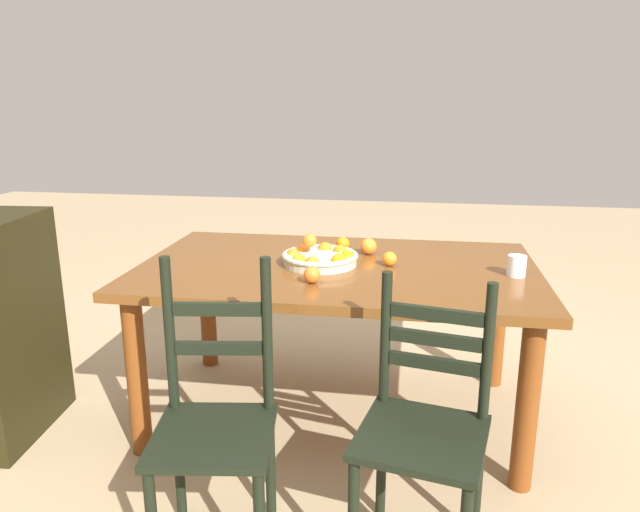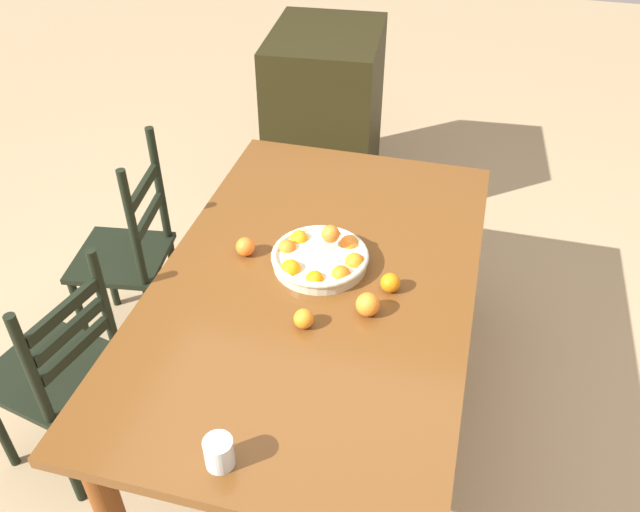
{
  "view_description": "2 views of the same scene",
  "coord_description": "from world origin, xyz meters",
  "px_view_note": "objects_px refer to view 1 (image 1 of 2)",
  "views": [
    {
      "loc": [
        -0.33,
        2.59,
        1.51
      ],
      "look_at": [
        0.08,
        0.01,
        0.8
      ],
      "focal_mm": 33.5,
      "sensor_mm": 36.0,
      "label": 1
    },
    {
      "loc": [
        -1.69,
        -0.46,
        2.26
      ],
      "look_at": [
        0.08,
        0.01,
        0.8
      ],
      "focal_mm": 37.15,
      "sensor_mm": 36.0,
      "label": 2
    }
  ],
  "objects_px": {
    "chair_near_window": "(215,426)",
    "orange_loose_3": "(343,244)",
    "fruit_bowl": "(320,257)",
    "orange_loose_2": "(390,259)",
    "orange_loose_0": "(312,275)",
    "drinking_glass": "(517,266)",
    "dining_table": "(337,286)",
    "orange_loose_1": "(369,246)",
    "chair_by_cabinet": "(424,430)"
  },
  "relations": [
    {
      "from": "chair_near_window",
      "to": "orange_loose_2",
      "type": "relative_size",
      "value": 15.32
    },
    {
      "from": "orange_loose_3",
      "to": "chair_near_window",
      "type": "bearing_deg",
      "value": 76.78
    },
    {
      "from": "orange_loose_3",
      "to": "dining_table",
      "type": "bearing_deg",
      "value": 91.39
    },
    {
      "from": "dining_table",
      "to": "orange_loose_1",
      "type": "distance_m",
      "value": 0.28
    },
    {
      "from": "orange_loose_1",
      "to": "orange_loose_3",
      "type": "height_order",
      "value": "orange_loose_1"
    },
    {
      "from": "chair_by_cabinet",
      "to": "orange_loose_1",
      "type": "bearing_deg",
      "value": 116.18
    },
    {
      "from": "chair_near_window",
      "to": "orange_loose_0",
      "type": "height_order",
      "value": "chair_near_window"
    },
    {
      "from": "orange_loose_0",
      "to": "drinking_glass",
      "type": "bearing_deg",
      "value": -164.64
    },
    {
      "from": "drinking_glass",
      "to": "orange_loose_2",
      "type": "bearing_deg",
      "value": -7.65
    },
    {
      "from": "dining_table",
      "to": "orange_loose_3",
      "type": "distance_m",
      "value": 0.29
    },
    {
      "from": "fruit_bowl",
      "to": "drinking_glass",
      "type": "bearing_deg",
      "value": 176.96
    },
    {
      "from": "dining_table",
      "to": "chair_by_cabinet",
      "type": "xyz_separation_m",
      "value": [
        -0.4,
        0.84,
        -0.2
      ]
    },
    {
      "from": "orange_loose_0",
      "to": "orange_loose_2",
      "type": "bearing_deg",
      "value": -134.86
    },
    {
      "from": "orange_loose_2",
      "to": "drinking_glass",
      "type": "distance_m",
      "value": 0.55
    },
    {
      "from": "fruit_bowl",
      "to": "orange_loose_1",
      "type": "bearing_deg",
      "value": -133.98
    },
    {
      "from": "chair_by_cabinet",
      "to": "orange_loose_2",
      "type": "xyz_separation_m",
      "value": [
        0.16,
        -0.87,
        0.33
      ]
    },
    {
      "from": "orange_loose_0",
      "to": "orange_loose_1",
      "type": "relative_size",
      "value": 0.88
    },
    {
      "from": "orange_loose_2",
      "to": "chair_by_cabinet",
      "type": "bearing_deg",
      "value": 100.51
    },
    {
      "from": "chair_by_cabinet",
      "to": "fruit_bowl",
      "type": "bearing_deg",
      "value": 131.31
    },
    {
      "from": "orange_loose_1",
      "to": "drinking_glass",
      "type": "height_order",
      "value": "drinking_glass"
    },
    {
      "from": "dining_table",
      "to": "chair_near_window",
      "type": "xyz_separation_m",
      "value": [
        0.28,
        0.92,
        -0.2
      ]
    },
    {
      "from": "orange_loose_1",
      "to": "orange_loose_2",
      "type": "height_order",
      "value": "orange_loose_1"
    },
    {
      "from": "orange_loose_2",
      "to": "fruit_bowl",
      "type": "bearing_deg",
      "value": 4.96
    },
    {
      "from": "orange_loose_0",
      "to": "orange_loose_1",
      "type": "height_order",
      "value": "orange_loose_1"
    },
    {
      "from": "chair_by_cabinet",
      "to": "orange_loose_0",
      "type": "bearing_deg",
      "value": 141.38
    },
    {
      "from": "drinking_glass",
      "to": "orange_loose_0",
      "type": "bearing_deg",
      "value": 15.36
    },
    {
      "from": "chair_by_cabinet",
      "to": "orange_loose_1",
      "type": "height_order",
      "value": "chair_by_cabinet"
    },
    {
      "from": "chair_near_window",
      "to": "chair_by_cabinet",
      "type": "height_order",
      "value": "chair_near_window"
    },
    {
      "from": "chair_near_window",
      "to": "orange_loose_0",
      "type": "distance_m",
      "value": 0.75
    },
    {
      "from": "chair_near_window",
      "to": "fruit_bowl",
      "type": "height_order",
      "value": "chair_near_window"
    },
    {
      "from": "chair_near_window",
      "to": "orange_loose_1",
      "type": "relative_size",
      "value": 12.61
    },
    {
      "from": "dining_table",
      "to": "fruit_bowl",
      "type": "bearing_deg",
      "value": 2.71
    },
    {
      "from": "orange_loose_2",
      "to": "drinking_glass",
      "type": "bearing_deg",
      "value": 172.35
    },
    {
      "from": "chair_by_cabinet",
      "to": "orange_loose_3",
      "type": "distance_m",
      "value": 1.22
    },
    {
      "from": "dining_table",
      "to": "chair_by_cabinet",
      "type": "height_order",
      "value": "chair_by_cabinet"
    },
    {
      "from": "chair_near_window",
      "to": "drinking_glass",
      "type": "relative_size",
      "value": 11.06
    },
    {
      "from": "orange_loose_1",
      "to": "orange_loose_0",
      "type": "bearing_deg",
      "value": 68.43
    },
    {
      "from": "chair_by_cabinet",
      "to": "orange_loose_3",
      "type": "bearing_deg",
      "value": 121.78
    },
    {
      "from": "fruit_bowl",
      "to": "orange_loose_2",
      "type": "bearing_deg",
      "value": -175.04
    },
    {
      "from": "chair_by_cabinet",
      "to": "orange_loose_2",
      "type": "distance_m",
      "value": 0.94
    },
    {
      "from": "dining_table",
      "to": "orange_loose_2",
      "type": "relative_size",
      "value": 27.48
    },
    {
      "from": "chair_near_window",
      "to": "orange_loose_3",
      "type": "distance_m",
      "value": 1.26
    },
    {
      "from": "dining_table",
      "to": "orange_loose_0",
      "type": "xyz_separation_m",
      "value": [
        0.07,
        0.28,
        0.14
      ]
    },
    {
      "from": "dining_table",
      "to": "orange_loose_1",
      "type": "height_order",
      "value": "orange_loose_1"
    },
    {
      "from": "fruit_bowl",
      "to": "orange_loose_3",
      "type": "height_order",
      "value": "fruit_bowl"
    },
    {
      "from": "fruit_bowl",
      "to": "orange_loose_2",
      "type": "relative_size",
      "value": 5.35
    },
    {
      "from": "chair_by_cabinet",
      "to": "drinking_glass",
      "type": "bearing_deg",
      "value": 76.08
    },
    {
      "from": "orange_loose_0",
      "to": "orange_loose_2",
      "type": "xyz_separation_m",
      "value": [
        -0.3,
        -0.31,
        -0.0
      ]
    },
    {
      "from": "orange_loose_1",
      "to": "drinking_glass",
      "type": "bearing_deg",
      "value": 158.41
    },
    {
      "from": "drinking_glass",
      "to": "orange_loose_3",
      "type": "bearing_deg",
      "value": -21.56
    }
  ]
}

